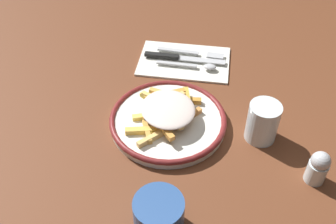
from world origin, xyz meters
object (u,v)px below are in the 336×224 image
Objects in this scene: fork at (191,53)px; spoon at (197,66)px; napkin at (185,61)px; salt_shaker at (318,167)px; water_glass at (263,122)px; plate at (168,120)px; fries_heap at (168,110)px; knife at (177,57)px; coffee_mug at (159,216)px.

fork is 1.16× the size of spoon.
napkin is 0.44m from salt_shaker.
napkin is 3.19× the size of salt_shaker.
water_glass is (0.23, 0.20, 0.04)m from napkin.
plate is 1.38× the size of fries_heap.
knife is (-0.23, -0.02, 0.00)m from plate.
salt_shaker is at bearing 44.50° from knife.
salt_shaker reaches higher than fries_heap.
fries_heap is at bearing -163.48° from plate.
fork is at bearing -178.11° from coffee_mug.
plate is 1.44× the size of fork.
coffee_mug is (0.25, 0.03, -0.00)m from fries_heap.
plate is 0.20m from water_glass.
napkin is at bearing -23.80° from fork.
spoon is at bearing 63.03° from knife.
knife is 2.42× the size of water_glass.
fries_heap is 2.11× the size of water_glass.
water_glass is (0.23, 0.22, 0.03)m from knife.
fries_heap reaches higher than knife.
plate reaches higher than napkin.
water_glass reaches higher than napkin.
fries_heap is at bearing 4.19° from knife.
fork is at bearing 131.91° from knife.
fries_heap is at bearing -10.61° from spoon.
water_glass reaches higher than knife.
coffee_mug is at bearing 6.88° from plate.
fries_heap is at bearing -108.00° from salt_shaker.
spoon is (0.03, 0.03, 0.01)m from napkin.
coffee_mug is 1.51× the size of salt_shaker.
fork is 0.46m from salt_shaker.
knife is 0.32m from water_glass.
coffee_mug reaches higher than spoon.
coffee_mug is at bearing -34.02° from water_glass.
fries_heap is 0.79× the size of napkin.
fries_heap is 1.67× the size of coffee_mug.
napkin is 0.31m from water_glass.
spoon is at bearing 169.39° from fries_heap.
water_glass is 0.14m from salt_shaker.
water_glass is at bearing 42.98° from knife.
spoon reaches higher than napkin.
napkin is 2.11× the size of coffee_mug.
salt_shaker is (0.10, 0.30, -0.00)m from fries_heap.
napkin is at bearing -176.55° from coffee_mug.
coffee_mug reaches higher than fries_heap.
coffee_mug and salt_shaker have the same top height.
fries_heap is 0.32m from salt_shaker.
knife is at bearing -175.81° from fries_heap.
water_glass reaches higher than spoon.
fries_heap is (-0.00, -0.00, 0.03)m from plate.
water_glass is 0.79× the size of coffee_mug.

